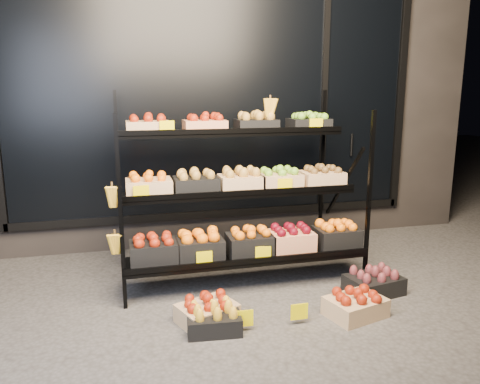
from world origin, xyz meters
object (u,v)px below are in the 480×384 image
object	(u,v)px
floor_crate_midleft	(214,319)
display_rack	(239,191)
floor_crate_left	(207,310)
floor_crate_midright	(356,304)

from	to	relation	value
floor_crate_midleft	display_rack	bearing A→B (deg)	71.11
floor_crate_left	floor_crate_midleft	xyz separation A→B (m)	(0.02, -0.14, -0.00)
floor_crate_midright	floor_crate_midleft	bearing A→B (deg)	162.54
display_rack	floor_crate_midright	world-z (taller)	display_rack
display_rack	floor_crate_midright	bearing A→B (deg)	-56.51
display_rack	floor_crate_left	bearing A→B (deg)	-119.21
display_rack	floor_crate_midright	size ratio (longest dim) A/B	4.57
floor_crate_left	floor_crate_midleft	size ratio (longest dim) A/B	1.21
floor_crate_left	floor_crate_midright	bearing A→B (deg)	-30.66
display_rack	floor_crate_left	distance (m)	1.15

